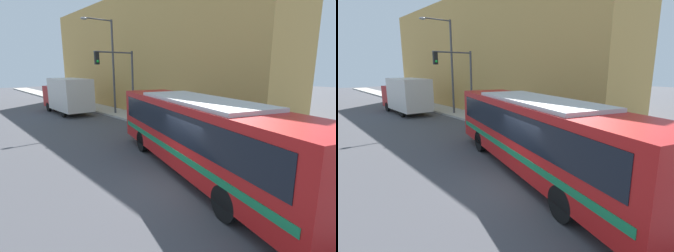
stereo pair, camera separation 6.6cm
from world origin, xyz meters
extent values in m
plane|color=#47474C|center=(0.00, 0.00, 0.00)|extent=(120.00, 120.00, 0.00)
cube|color=#B7B2A8|center=(5.74, 20.00, 0.09)|extent=(2.48, 70.00, 0.17)
cube|color=tan|center=(9.98, 16.45, 5.43)|extent=(6.00, 30.89, 10.86)
cube|color=red|center=(0.99, 0.58, 1.70)|extent=(5.59, 12.17, 2.50)
cube|color=black|center=(0.99, 0.58, 2.15)|extent=(5.36, 11.26, 1.06)
cube|color=#197F4C|center=(0.99, 0.58, 1.15)|extent=(5.50, 11.72, 0.24)
cube|color=silver|center=(0.99, 0.58, 3.00)|extent=(3.93, 6.94, 0.16)
cylinder|color=black|center=(3.02, 3.86, 0.53)|extent=(0.56, 1.09, 1.06)
cylinder|color=black|center=(0.98, 4.44, 0.53)|extent=(0.56, 1.09, 1.06)
cylinder|color=black|center=(1.11, -2.88, 0.53)|extent=(0.56, 1.09, 1.06)
cylinder|color=black|center=(-0.93, -2.30, 0.53)|extent=(0.56, 1.09, 1.06)
cube|color=silver|center=(2.33, 17.72, 1.87)|extent=(2.44, 5.03, 2.84)
cube|color=#B21919|center=(2.33, 21.21, 1.46)|extent=(2.32, 1.95, 2.01)
cylinder|color=black|center=(1.26, 20.86, 0.45)|extent=(0.25, 0.90, 0.90)
cylinder|color=black|center=(1.26, 16.78, 0.45)|extent=(0.25, 0.90, 0.90)
cylinder|color=#999999|center=(5.10, 3.76, 0.43)|extent=(0.23, 0.23, 0.51)
sphere|color=#999999|center=(5.10, 3.76, 0.75)|extent=(0.22, 0.22, 0.22)
cylinder|color=#999999|center=(5.10, 3.63, 0.45)|extent=(0.10, 0.14, 0.10)
cylinder|color=#47474C|center=(5.25, 11.76, 2.84)|extent=(0.16, 0.16, 5.35)
cylinder|color=#47474C|center=(3.65, 11.76, 5.37)|extent=(3.20, 0.11, 0.11)
cube|color=black|center=(2.25, 11.76, 4.92)|extent=(0.30, 0.24, 0.90)
sphere|color=#19D83F|center=(2.25, 11.62, 4.69)|extent=(0.18, 0.18, 0.18)
cylinder|color=#47474C|center=(5.10, 9.05, 0.67)|extent=(0.06, 0.06, 1.00)
cylinder|color=#4C4C51|center=(5.10, 9.05, 1.28)|extent=(0.14, 0.14, 0.22)
cylinder|color=#47474C|center=(5.35, 14.96, 4.22)|extent=(0.18, 0.18, 8.10)
cylinder|color=#47474C|center=(4.11, 14.96, 8.17)|extent=(2.49, 0.11, 0.11)
ellipsoid|color=gray|center=(2.86, 14.96, 8.09)|extent=(0.56, 0.28, 0.20)
camera|label=1|loc=(-6.50, -6.31, 4.23)|focal=28.00mm
camera|label=2|loc=(-6.45, -6.36, 4.23)|focal=28.00mm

